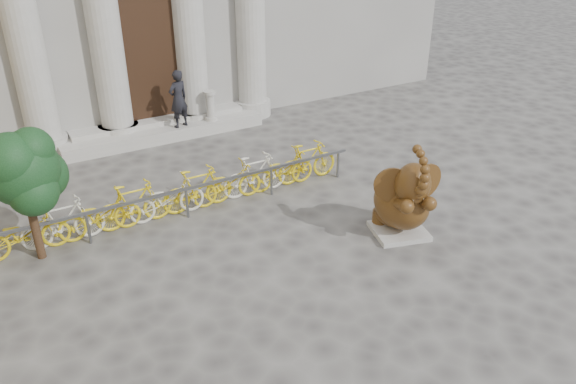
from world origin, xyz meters
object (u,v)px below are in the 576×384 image
bike_rack (182,193)px  pedestrian (178,99)px  elephant_statue (403,201)px  tree (23,171)px

bike_rack → pedestrian: (1.61, 4.30, 0.70)m
pedestrian → bike_rack: bearing=52.0°
elephant_statue → bike_rack: 4.81m
tree → elephant_statue: bearing=-23.6°
bike_rack → pedestrian: 4.65m
tree → pedestrian: 6.57m
bike_rack → tree: 3.34m
tree → bike_rack: bearing=5.5°
bike_rack → pedestrian: size_ratio=5.04×
tree → pedestrian: tree is taller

